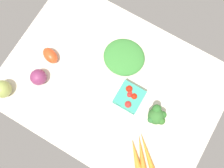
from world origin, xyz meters
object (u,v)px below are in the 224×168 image
object	(u,v)px
leafy_greens_clump	(124,57)
carrot_bunch	(141,152)
red_onion_near_basket	(38,77)
heirloom_tomato_green	(2,89)
roma_tomato	(50,55)
broccoli_head	(157,116)
berry_basket	(130,97)

from	to	relation	value
leafy_greens_clump	carrot_bunch	bearing A→B (deg)	-50.50
red_onion_near_basket	heirloom_tomato_green	bearing A→B (deg)	-130.18
roma_tomato	carrot_bunch	world-z (taller)	roma_tomato
heirloom_tomato_green	carrot_bunch	size ratio (longest dim) A/B	0.50
heirloom_tomato_green	roma_tomato	bearing A→B (deg)	68.96
red_onion_near_basket	heirloom_tomato_green	xyz separation A→B (cm)	(-11.23, -13.30, 0.31)
leafy_greens_clump	broccoli_head	bearing A→B (deg)	-34.00
roma_tomato	broccoli_head	bearing A→B (deg)	-160.63
heirloom_tomato_green	broccoli_head	xyz separation A→B (cm)	(67.87, 24.88, 2.79)
red_onion_near_basket	heirloom_tomato_green	size ratio (longest dim) A/B	0.93
carrot_bunch	broccoli_head	bearing A→B (deg)	97.15
berry_basket	broccoli_head	world-z (taller)	broccoli_head
leafy_greens_clump	roma_tomato	world-z (taller)	roma_tomato
leafy_greens_clump	roma_tomato	bearing A→B (deg)	-150.62
carrot_bunch	roma_tomato	bearing A→B (deg)	163.79
leafy_greens_clump	roma_tomato	xyz separation A→B (cm)	(-31.29, -17.62, 0.63)
berry_basket	leafy_greens_clump	size ratio (longest dim) A/B	0.57
berry_basket	carrot_bunch	bearing A→B (deg)	-48.42
berry_basket	heirloom_tomato_green	xyz separation A→B (cm)	(-53.12, -26.87, 0.97)
broccoli_head	heirloom_tomato_green	bearing A→B (deg)	-159.87
berry_basket	leafy_greens_clump	world-z (taller)	berry_basket
carrot_bunch	leafy_greens_clump	bearing A→B (deg)	129.50
leafy_greens_clump	heirloom_tomato_green	distance (cm)	59.46
red_onion_near_basket	roma_tomato	size ratio (longest dim) A/B	0.87
red_onion_near_basket	leafy_greens_clump	size ratio (longest dim) A/B	0.38
berry_basket	leafy_greens_clump	xyz separation A→B (cm)	(-12.08, 16.10, -0.96)
leafy_greens_clump	carrot_bunch	xyz separation A→B (cm)	(28.97, -35.14, -0.87)
red_onion_near_basket	broccoli_head	world-z (taller)	broccoli_head
red_onion_near_basket	roma_tomato	world-z (taller)	red_onion_near_basket
red_onion_near_basket	roma_tomato	bearing A→B (deg)	97.01
heirloom_tomato_green	roma_tomato	size ratio (longest dim) A/B	0.94
roma_tomato	broccoli_head	xyz separation A→B (cm)	(58.12, -0.47, 4.09)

